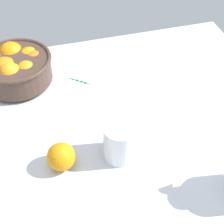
% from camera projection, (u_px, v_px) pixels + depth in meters
% --- Properties ---
extents(ground_plane, '(1.17, 0.97, 0.03)m').
position_uv_depth(ground_plane, '(102.00, 144.00, 0.92)').
color(ground_plane, silver).
extents(fruit_bowl, '(0.23, 0.23, 0.11)m').
position_uv_depth(fruit_bowl, '(16.00, 67.00, 1.05)').
color(fruit_bowl, '#473328').
rests_on(fruit_bowl, ground_plane).
extents(juice_glass, '(0.09, 0.09, 0.11)m').
position_uv_depth(juice_glass, '(120.00, 143.00, 0.84)').
color(juice_glass, white).
rests_on(juice_glass, ground_plane).
extents(loose_orange_0, '(0.07, 0.07, 0.07)m').
position_uv_depth(loose_orange_0, '(61.00, 157.00, 0.83)').
color(loose_orange_0, orange).
rests_on(loose_orange_0, ground_plane).
extents(herb_sprig_0, '(0.06, 0.05, 0.01)m').
position_uv_depth(herb_sprig_0, '(80.00, 81.00, 1.08)').
color(herb_sprig_0, '#347941').
rests_on(herb_sprig_0, ground_plane).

